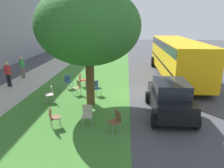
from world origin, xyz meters
name	(u,v)px	position (x,y,z in m)	size (l,w,h in m)	color
ground	(133,97)	(0.00, 0.00, 0.00)	(80.00, 80.00, 0.00)	#424247
grass_verge	(79,96)	(0.00, 3.20, 0.00)	(48.00, 6.00, 0.01)	#3D752D
sidewalk_strip	(7,94)	(0.00, 7.60, 0.00)	(48.00, 2.80, 0.01)	#ADA89E
street_tree	(88,27)	(-1.15, 2.27, 3.98)	(5.06, 5.06, 5.87)	brown
chair_0	(51,93)	(-1.06, 4.48, 0.52)	(0.56, 0.57, 0.88)	#ADA393
chair_1	(87,114)	(-3.48, 2.02, 0.52)	(0.44, 0.44, 0.88)	#ADA393
chair_2	(96,87)	(0.23, 2.17, 0.52)	(0.59, 0.59, 0.88)	#335184
chair_3	(68,81)	(1.42, 4.20, 0.52)	(0.59, 0.58, 0.88)	#335184
chair_4	(53,116)	(-3.80, 3.38, 0.52)	(0.57, 0.57, 0.88)	brown
chair_5	(116,120)	(-3.96, 0.80, 0.52)	(0.57, 0.58, 0.88)	brown
chair_6	(82,79)	(1.87, 3.40, 0.52)	(0.54, 0.54, 0.88)	#B7332D
chair_7	(77,86)	(0.22, 3.30, 0.52)	(0.59, 0.59, 0.88)	olive
parked_car	(170,97)	(-2.15, -1.62, 0.84)	(3.70, 1.92, 1.65)	black
school_bus	(177,55)	(4.76, -3.43, 1.76)	(10.40, 2.80, 2.88)	yellow
pedestrian_0	(8,73)	(1.50, 8.26, 0.93)	(0.26, 0.39, 1.69)	black
pedestrian_1	(22,66)	(3.69, 8.38, 0.93)	(0.40, 0.30, 1.69)	#726659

